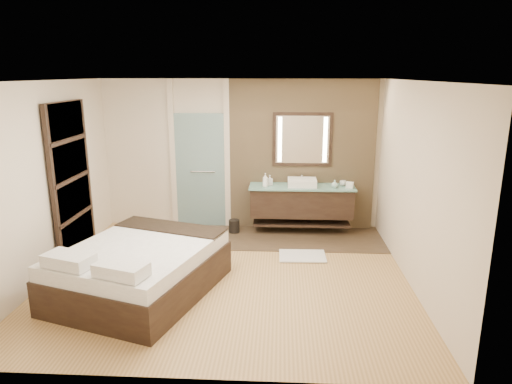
# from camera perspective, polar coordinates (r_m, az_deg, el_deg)

# --- Properties ---
(floor) EXTENTS (5.00, 5.00, 0.00)m
(floor) POSITION_cam_1_polar(r_m,az_deg,el_deg) (6.59, -3.47, -10.46)
(floor) COLOR #9E7542
(floor) RESTS_ON ground
(tile_strip) EXTENTS (3.80, 1.30, 0.01)m
(tile_strip) POSITION_cam_1_polar(r_m,az_deg,el_deg) (8.03, 2.11, -5.68)
(tile_strip) COLOR #382C1E
(tile_strip) RESTS_ON floor
(stone_wall) EXTENTS (2.60, 0.08, 2.70)m
(stone_wall) POSITION_cam_1_polar(r_m,az_deg,el_deg) (8.27, 5.75, 4.53)
(stone_wall) COLOR #9E815A
(stone_wall) RESTS_ON floor
(vanity) EXTENTS (1.85, 0.55, 0.88)m
(vanity) POSITION_cam_1_polar(r_m,az_deg,el_deg) (8.16, 5.70, -1.16)
(vanity) COLOR black
(vanity) RESTS_ON stone_wall
(mirror_unit) EXTENTS (1.06, 0.04, 0.96)m
(mirror_unit) POSITION_cam_1_polar(r_m,az_deg,el_deg) (8.17, 5.82, 6.53)
(mirror_unit) COLOR black
(mirror_unit) RESTS_ON stone_wall
(frosted_door) EXTENTS (1.10, 0.12, 2.70)m
(frosted_door) POSITION_cam_1_polar(r_m,az_deg,el_deg) (8.42, -6.97, 3.25)
(frosted_door) COLOR #AEDCDB
(frosted_door) RESTS_ON floor
(shoji_partition) EXTENTS (0.06, 1.20, 2.40)m
(shoji_partition) POSITION_cam_1_polar(r_m,az_deg,el_deg) (7.41, -22.05, 1.23)
(shoji_partition) COLOR black
(shoji_partition) RESTS_ON floor
(bed) EXTENTS (2.21, 2.48, 0.80)m
(bed) POSITION_cam_1_polar(r_m,az_deg,el_deg) (6.19, -14.30, -9.29)
(bed) COLOR black
(bed) RESTS_ON floor
(bath_mat) EXTENTS (0.73, 0.51, 0.02)m
(bath_mat) POSITION_cam_1_polar(r_m,az_deg,el_deg) (7.25, 5.82, -7.95)
(bath_mat) COLOR silver
(bath_mat) RESTS_ON floor
(waste_bin) EXTENTS (0.23, 0.23, 0.24)m
(waste_bin) POSITION_cam_1_polar(r_m,az_deg,el_deg) (8.23, -2.74, -4.31)
(waste_bin) COLOR black
(waste_bin) RESTS_ON floor
(tissue_box) EXTENTS (0.15, 0.15, 0.10)m
(tissue_box) POSITION_cam_1_polar(r_m,az_deg,el_deg) (8.05, 11.64, 0.85)
(tissue_box) COLOR white
(tissue_box) RESTS_ON vanity
(soap_bottle_a) EXTENTS (0.12, 0.12, 0.24)m
(soap_bottle_a) POSITION_cam_1_polar(r_m,az_deg,el_deg) (7.95, 1.16, 1.50)
(soap_bottle_a) COLOR white
(soap_bottle_a) RESTS_ON vanity
(soap_bottle_b) EXTENTS (0.11, 0.11, 0.18)m
(soap_bottle_b) POSITION_cam_1_polar(r_m,az_deg,el_deg) (8.08, 1.73, 1.49)
(soap_bottle_b) COLOR #B2B2B2
(soap_bottle_b) RESTS_ON vanity
(soap_bottle_c) EXTENTS (0.11, 0.11, 0.14)m
(soap_bottle_c) POSITION_cam_1_polar(r_m,az_deg,el_deg) (8.01, 9.80, 1.01)
(soap_bottle_c) COLOR #A9D4CF
(soap_bottle_c) RESTS_ON vanity
(cup) EXTENTS (0.12, 0.12, 0.09)m
(cup) POSITION_cam_1_polar(r_m,az_deg,el_deg) (8.20, 10.81, 1.11)
(cup) COLOR silver
(cup) RESTS_ON vanity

